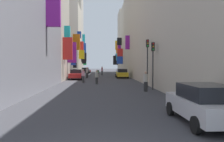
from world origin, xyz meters
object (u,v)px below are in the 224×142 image
(pedestrian_crossing, at_px, (146,81))
(pedestrian_near_left, at_px, (87,73))
(parked_car_red, at_px, (76,74))
(parked_car_black, at_px, (85,71))
(parked_car_silver, at_px, (204,103))
(scooter_red, at_px, (90,71))
(pedestrian_near_right, at_px, (102,71))
(traffic_light_near_corner, at_px, (153,58))
(scooter_blue, at_px, (117,73))
(traffic_light_far_corner, at_px, (147,55))
(parked_car_yellow, at_px, (122,73))
(pedestrian_mid_street, at_px, (97,77))
(scooter_green, at_px, (98,72))
(pedestrian_far_away, at_px, (83,76))

(pedestrian_crossing, distance_m, pedestrian_near_left, 18.73)
(parked_car_red, relative_size, pedestrian_crossing, 2.60)
(parked_car_black, relative_size, parked_car_silver, 1.08)
(parked_car_silver, height_order, scooter_red, parked_car_silver)
(parked_car_black, distance_m, pedestrian_near_right, 7.28)
(pedestrian_near_left, bearing_deg, parked_car_red, -115.60)
(pedestrian_crossing, height_order, traffic_light_near_corner, traffic_light_near_corner)
(parked_car_silver, relative_size, scooter_blue, 2.15)
(scooter_red, distance_m, scooter_blue, 14.11)
(parked_car_silver, relative_size, traffic_light_far_corner, 0.85)
(parked_car_red, xyz_separation_m, traffic_light_near_corner, (8.30, -13.67, 2.11))
(pedestrian_near_left, relative_size, traffic_light_near_corner, 0.42)
(parked_car_yellow, height_order, scooter_red, parked_car_yellow)
(parked_car_yellow, xyz_separation_m, traffic_light_far_corner, (1.11, -14.50, 2.39))
(pedestrian_near_left, height_order, pedestrian_mid_street, pedestrian_near_left)
(scooter_green, relative_size, scooter_blue, 0.99)
(parked_car_yellow, relative_size, traffic_light_near_corner, 1.03)
(scooter_red, bearing_deg, parked_car_silver, -81.70)
(parked_car_silver, bearing_deg, traffic_light_near_corner, 86.63)
(scooter_red, height_order, pedestrian_mid_street, pedestrian_mid_street)
(scooter_blue, height_order, pedestrian_crossing, pedestrian_crossing)
(scooter_blue, distance_m, pedestrian_crossing, 23.86)
(parked_car_black, distance_m, pedestrian_near_left, 15.26)
(scooter_green, distance_m, scooter_blue, 9.49)
(scooter_green, relative_size, traffic_light_near_corner, 0.43)
(scooter_green, height_order, traffic_light_far_corner, traffic_light_far_corner)
(parked_car_black, bearing_deg, scooter_green, -8.68)
(scooter_green, bearing_deg, pedestrian_far_away, -93.64)
(scooter_red, distance_m, pedestrian_near_left, 18.89)
(pedestrian_mid_street, bearing_deg, scooter_green, 90.48)
(pedestrian_near_left, bearing_deg, pedestrian_far_away, -89.62)
(pedestrian_crossing, distance_m, pedestrian_far_away, 10.71)
(pedestrian_mid_street, bearing_deg, scooter_blue, 77.91)
(pedestrian_crossing, height_order, pedestrian_near_left, pedestrian_near_left)
(pedestrian_near_right, xyz_separation_m, traffic_light_far_corner, (4.30, -23.65, 2.28))
(scooter_blue, relative_size, traffic_light_far_corner, 0.39)
(parked_car_red, height_order, pedestrian_far_away, pedestrian_far_away)
(pedestrian_mid_street, bearing_deg, parked_car_yellow, 70.17)
(pedestrian_mid_street, xyz_separation_m, traffic_light_far_corner, (5.05, -3.57, 2.37))
(scooter_green, height_order, pedestrian_mid_street, pedestrian_mid_street)
(parked_car_yellow, xyz_separation_m, pedestrian_crossing, (0.29, -17.63, 0.06))
(scooter_blue, xyz_separation_m, pedestrian_near_left, (-5.45, -6.11, 0.43))
(traffic_light_near_corner, bearing_deg, pedestrian_near_right, 99.63)
(traffic_light_far_corner, bearing_deg, scooter_red, 102.41)
(parked_car_silver, xyz_separation_m, pedestrian_far_away, (-6.18, 18.74, 0.03))
(pedestrian_far_away, bearing_deg, traffic_light_far_corner, -40.45)
(parked_car_yellow, height_order, pedestrian_near_left, pedestrian_near_left)
(parked_car_yellow, distance_m, pedestrian_near_left, 5.72)
(pedestrian_far_away, bearing_deg, pedestrian_near_right, 82.11)
(pedestrian_crossing, bearing_deg, scooter_red, 100.13)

